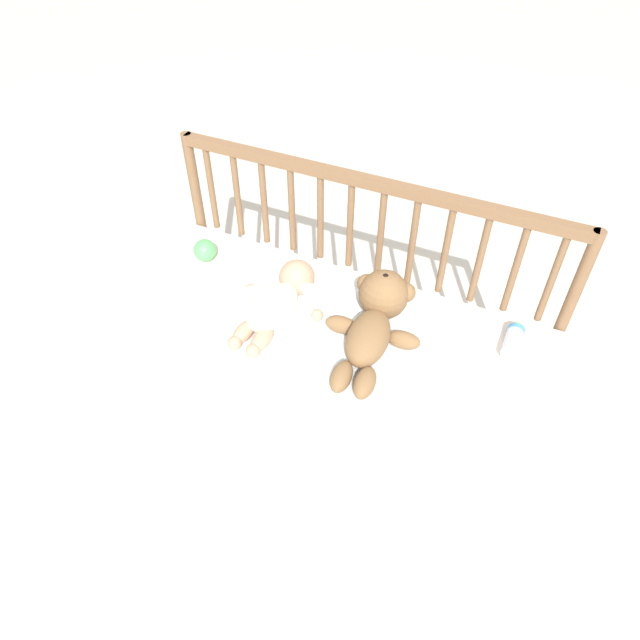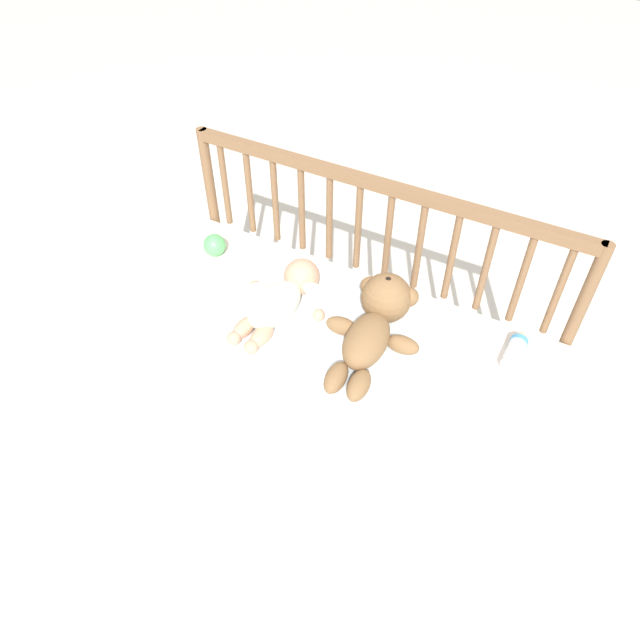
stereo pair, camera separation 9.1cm
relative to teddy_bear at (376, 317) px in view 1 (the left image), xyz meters
The scene contains 8 objects.
ground_plane 0.57m from the teddy_bear, 151.60° to the right, with size 12.00×12.00×0.00m, color silver.
crib_mattress 0.34m from the teddy_bear, 151.60° to the right, with size 1.33×0.63×0.48m.
crib_rail 0.30m from the teddy_bear, 118.44° to the left, with size 1.33×0.04×0.83m.
blanket 0.16m from the teddy_bear, 148.53° to the right, with size 0.81×0.55×0.01m.
teddy_bear is the anchor object (origin of this frame).
baby 0.30m from the teddy_bear, behind, with size 0.29×0.38×0.11m.
baby_bottle 0.40m from the teddy_bear, 17.76° to the left, with size 0.05×0.14×0.05m.
toy_ball 0.65m from the teddy_bear, behind, with size 0.08×0.08×0.08m.
Camera 1 is at (0.50, -1.07, 1.70)m, focal length 32.00 mm.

